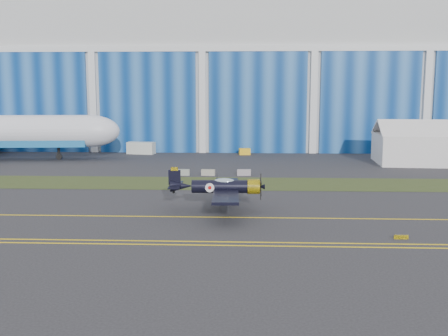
{
  "coord_description": "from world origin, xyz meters",
  "views": [
    {
      "loc": [
        8.95,
        -55.44,
        12.43
      ],
      "look_at": [
        6.2,
        6.57,
        3.22
      ],
      "focal_mm": 42.0,
      "sensor_mm": 36.0,
      "label": 1
    }
  ],
  "objects_px": {
    "warbird": "(220,187)",
    "shipping_container": "(141,148)",
    "tug": "(245,152)",
    "tent": "(425,141)"
  },
  "relations": [
    {
      "from": "tug",
      "to": "tent",
      "type": "bearing_deg",
      "value": -29.42
    },
    {
      "from": "tent",
      "to": "tug",
      "type": "relative_size",
      "value": 8.03
    },
    {
      "from": "warbird",
      "to": "shipping_container",
      "type": "distance_m",
      "value": 52.33
    },
    {
      "from": "shipping_container",
      "to": "tug",
      "type": "xyz_separation_m",
      "value": [
        20.47,
        -0.48,
        -0.54
      ]
    },
    {
      "from": "warbird",
      "to": "tent",
      "type": "distance_m",
      "value": 50.13
    },
    {
      "from": "warbird",
      "to": "tent",
      "type": "xyz_separation_m",
      "value": [
        33.19,
        37.54,
        1.17
      ]
    },
    {
      "from": "tent",
      "to": "tug",
      "type": "height_order",
      "value": "tent"
    },
    {
      "from": "warbird",
      "to": "tug",
      "type": "xyz_separation_m",
      "value": [
        2.28,
        48.57,
        -2.0
      ]
    },
    {
      "from": "warbird",
      "to": "tent",
      "type": "relative_size",
      "value": 0.8
    },
    {
      "from": "tent",
      "to": "tug",
      "type": "bearing_deg",
      "value": 164.41
    }
  ]
}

